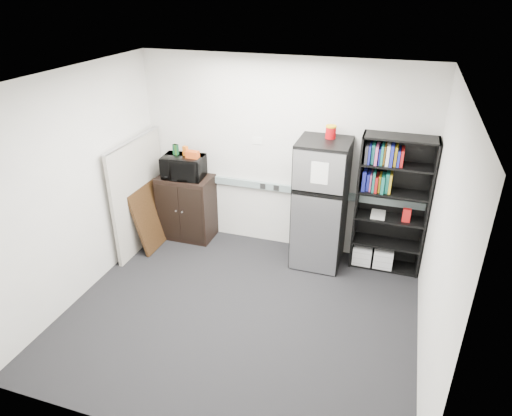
# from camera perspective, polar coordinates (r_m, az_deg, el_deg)

# --- Properties ---
(floor) EXTENTS (4.00, 4.00, 0.00)m
(floor) POSITION_cam_1_polar(r_m,az_deg,el_deg) (5.53, -2.02, -13.04)
(floor) COLOR black
(floor) RESTS_ON ground
(wall_back) EXTENTS (4.00, 0.02, 2.70)m
(wall_back) POSITION_cam_1_polar(r_m,az_deg,el_deg) (6.32, 3.21, 6.38)
(wall_back) COLOR white
(wall_back) RESTS_ON floor
(wall_right) EXTENTS (0.02, 3.50, 2.70)m
(wall_right) POSITION_cam_1_polar(r_m,az_deg,el_deg) (4.57, 22.05, -3.94)
(wall_right) COLOR white
(wall_right) RESTS_ON floor
(wall_left) EXTENTS (0.02, 3.50, 2.70)m
(wall_left) POSITION_cam_1_polar(r_m,az_deg,el_deg) (5.73, -21.41, 2.36)
(wall_left) COLOR white
(wall_left) RESTS_ON floor
(ceiling) EXTENTS (4.00, 3.50, 0.02)m
(ceiling) POSITION_cam_1_polar(r_m,az_deg,el_deg) (4.34, -2.60, 15.62)
(ceiling) COLOR white
(ceiling) RESTS_ON wall_back
(electrical_raceway) EXTENTS (3.92, 0.05, 0.10)m
(electrical_raceway) POSITION_cam_1_polar(r_m,az_deg,el_deg) (6.46, 3.04, 2.54)
(electrical_raceway) COLOR gray
(electrical_raceway) RESTS_ON wall_back
(wall_note) EXTENTS (0.14, 0.00, 0.10)m
(wall_note) POSITION_cam_1_polar(r_m,az_deg,el_deg) (6.34, 0.15, 8.41)
(wall_note) COLOR white
(wall_note) RESTS_ON wall_back
(bookshelf) EXTENTS (0.90, 0.34, 1.85)m
(bookshelf) POSITION_cam_1_polar(r_m,az_deg,el_deg) (6.12, 16.42, 0.74)
(bookshelf) COLOR black
(bookshelf) RESTS_ON floor
(cubicle_partition) EXTENTS (0.06, 1.30, 1.62)m
(cubicle_partition) POSITION_cam_1_polar(r_m,az_deg,el_deg) (6.68, -14.42, 1.70)
(cubicle_partition) COLOR gray
(cubicle_partition) RESTS_ON floor
(cabinet) EXTENTS (0.78, 0.52, 0.98)m
(cabinet) POSITION_cam_1_polar(r_m,az_deg,el_deg) (6.90, -8.62, 0.12)
(cabinet) COLOR black
(cabinet) RESTS_ON floor
(microwave) EXTENTS (0.62, 0.45, 0.32)m
(microwave) POSITION_cam_1_polar(r_m,az_deg,el_deg) (6.63, -9.05, 5.10)
(microwave) COLOR black
(microwave) RESTS_ON cabinet
(snack_box_a) EXTENTS (0.08, 0.07, 0.15)m
(snack_box_a) POSITION_cam_1_polar(r_m,az_deg,el_deg) (6.63, -10.03, 7.21)
(snack_box_a) COLOR #225819
(snack_box_a) RESTS_ON microwave
(snack_box_b) EXTENTS (0.07, 0.05, 0.15)m
(snack_box_b) POSITION_cam_1_polar(r_m,az_deg,el_deg) (6.63, -9.99, 7.21)
(snack_box_b) COLOR #0D3A23
(snack_box_b) RESTS_ON microwave
(snack_box_c) EXTENTS (0.08, 0.07, 0.14)m
(snack_box_c) POSITION_cam_1_polar(r_m,az_deg,el_deg) (6.57, -8.82, 7.06)
(snack_box_c) COLOR orange
(snack_box_c) RESTS_ON microwave
(snack_bag) EXTENTS (0.18, 0.10, 0.10)m
(snack_bag) POSITION_cam_1_polar(r_m,az_deg,el_deg) (6.47, -7.95, 6.65)
(snack_bag) COLOR #C64513
(snack_bag) RESTS_ON microwave
(refrigerator) EXTENTS (0.66, 0.69, 1.75)m
(refrigerator) POSITION_cam_1_polar(r_m,az_deg,el_deg) (6.09, 8.04, 0.47)
(refrigerator) COLOR black
(refrigerator) RESTS_ON floor
(coffee_can) EXTENTS (0.14, 0.14, 0.18)m
(coffee_can) POSITION_cam_1_polar(r_m,az_deg,el_deg) (5.85, 9.34, 9.48)
(coffee_can) COLOR #A5070C
(coffee_can) RESTS_ON refrigerator
(framed_poster) EXTENTS (0.27, 0.72, 0.91)m
(framed_poster) POSITION_cam_1_polar(r_m,az_deg,el_deg) (6.78, -13.02, -1.01)
(framed_poster) COLOR black
(framed_poster) RESTS_ON floor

